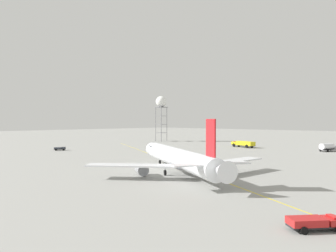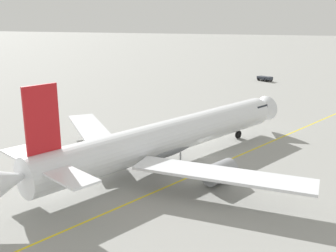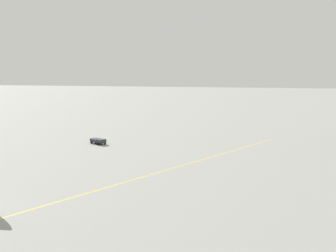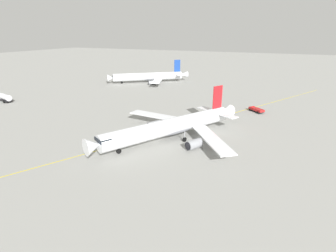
% 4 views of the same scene
% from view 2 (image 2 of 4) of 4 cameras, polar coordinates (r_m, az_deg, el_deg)
% --- Properties ---
extents(ground_plane, '(600.00, 600.00, 0.00)m').
position_cam_2_polar(ground_plane, '(50.05, 4.98, -4.38)').
color(ground_plane, gray).
extents(airliner_main, '(33.26, 38.33, 11.15)m').
position_cam_2_polar(airliner_main, '(46.84, -0.17, -1.82)').
color(airliner_main, white).
rests_on(airliner_main, ground_plane).
extents(baggage_truck_truck, '(4.21, 3.78, 1.22)m').
position_cam_2_polar(baggage_truck_truck, '(109.05, 13.39, 6.51)').
color(baggage_truck_truck, '#232326').
rests_on(baggage_truck_truck, ground_plane).
extents(taxiway_centreline, '(83.01, 156.99, 0.01)m').
position_cam_2_polar(taxiway_centreline, '(46.44, 5.57, -6.00)').
color(taxiway_centreline, yellow).
rests_on(taxiway_centreline, ground_plane).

